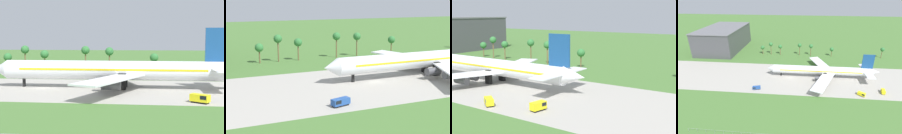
% 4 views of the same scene
% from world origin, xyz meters
% --- Properties ---
extents(ground_plane, '(600.00, 600.00, 0.00)m').
position_xyz_m(ground_plane, '(0.00, 0.00, 0.00)').
color(ground_plane, '#477233').
extents(taxiway_strip, '(320.00, 44.00, 0.02)m').
position_xyz_m(taxiway_strip, '(0.00, 0.00, 0.01)').
color(taxiway_strip, '#A8A399').
rests_on(taxiway_strip, ground_plane).
extents(jet_airliner, '(77.76, 56.88, 18.21)m').
position_xyz_m(jet_airliner, '(22.39, 2.73, 5.41)').
color(jet_airliner, white).
rests_on(jet_airliner, ground_plane).
extents(baggage_tug, '(4.83, 4.14, 2.12)m').
position_xyz_m(baggage_tug, '(44.10, -18.55, 1.16)').
color(baggage_tug, black).
rests_on(baggage_tug, ground_plane).
extents(palm_tree_row, '(112.07, 3.60, 11.81)m').
position_xyz_m(palm_tree_row, '(9.14, 45.26, 8.20)').
color(palm_tree_row, brown).
rests_on(palm_tree_row, ground_plane).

